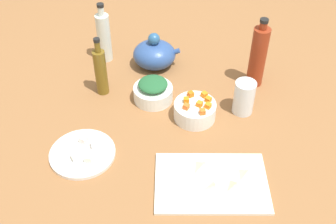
{
  "coord_description": "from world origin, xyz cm",
  "views": [
    {
      "loc": [
        6.99,
        -104.32,
        103.46
      ],
      "look_at": [
        0.0,
        0.0,
        8.0
      ],
      "focal_mm": 44.82,
      "sensor_mm": 36.0,
      "label": 1
    }
  ],
  "objects_px": {
    "bowl_carrots": "(195,111)",
    "bottle_1": "(104,37)",
    "bowl_greens": "(153,93)",
    "drinking_glass_0": "(244,97)",
    "bottle_2": "(101,71)",
    "plate_tofu": "(83,154)",
    "teapot": "(154,54)",
    "cutting_board": "(211,183)",
    "bottle_0": "(258,56)"
  },
  "relations": [
    {
      "from": "bowl_greens",
      "to": "bottle_0",
      "type": "bearing_deg",
      "value": 17.99
    },
    {
      "from": "bowl_greens",
      "to": "drinking_glass_0",
      "type": "distance_m",
      "value": 0.33
    },
    {
      "from": "cutting_board",
      "to": "bottle_0",
      "type": "height_order",
      "value": "bottle_0"
    },
    {
      "from": "bottle_0",
      "to": "teapot",
      "type": "bearing_deg",
      "value": 167.42
    },
    {
      "from": "bottle_0",
      "to": "drinking_glass_0",
      "type": "distance_m",
      "value": 0.18
    },
    {
      "from": "cutting_board",
      "to": "bowl_greens",
      "type": "distance_m",
      "value": 0.43
    },
    {
      "from": "bowl_greens",
      "to": "bottle_2",
      "type": "relative_size",
      "value": 0.61
    },
    {
      "from": "cutting_board",
      "to": "plate_tofu",
      "type": "xyz_separation_m",
      "value": [
        -0.41,
        0.09,
        0.0
      ]
    },
    {
      "from": "cutting_board",
      "to": "bowl_carrots",
      "type": "relative_size",
      "value": 2.31
    },
    {
      "from": "plate_tofu",
      "to": "bowl_carrots",
      "type": "xyz_separation_m",
      "value": [
        0.35,
        0.2,
        0.02
      ]
    },
    {
      "from": "bowl_greens",
      "to": "bowl_carrots",
      "type": "distance_m",
      "value": 0.18
    },
    {
      "from": "bowl_carrots",
      "to": "teapot",
      "type": "relative_size",
      "value": 0.8
    },
    {
      "from": "teapot",
      "to": "cutting_board",
      "type": "bearing_deg",
      "value": -69.16
    },
    {
      "from": "bottle_2",
      "to": "cutting_board",
      "type": "bearing_deg",
      "value": -45.44
    },
    {
      "from": "bowl_greens",
      "to": "bottle_2",
      "type": "xyz_separation_m",
      "value": [
        -0.19,
        0.03,
        0.07
      ]
    },
    {
      "from": "plate_tofu",
      "to": "bottle_2",
      "type": "xyz_separation_m",
      "value": [
        0.01,
        0.32,
        0.09
      ]
    },
    {
      "from": "bowl_greens",
      "to": "bottle_0",
      "type": "height_order",
      "value": "bottle_0"
    },
    {
      "from": "plate_tofu",
      "to": "teapot",
      "type": "relative_size",
      "value": 1.15
    },
    {
      "from": "bottle_2",
      "to": "drinking_glass_0",
      "type": "distance_m",
      "value": 0.52
    },
    {
      "from": "plate_tofu",
      "to": "bowl_greens",
      "type": "distance_m",
      "value": 0.35
    },
    {
      "from": "drinking_glass_0",
      "to": "bowl_carrots",
      "type": "bearing_deg",
      "value": -164.98
    },
    {
      "from": "cutting_board",
      "to": "teapot",
      "type": "distance_m",
      "value": 0.63
    },
    {
      "from": "drinking_glass_0",
      "to": "bottle_1",
      "type": "bearing_deg",
      "value": 152.04
    },
    {
      "from": "cutting_board",
      "to": "plate_tofu",
      "type": "distance_m",
      "value": 0.42
    },
    {
      "from": "cutting_board",
      "to": "bowl_carrots",
      "type": "bearing_deg",
      "value": 100.97
    },
    {
      "from": "bottle_1",
      "to": "teapot",
      "type": "bearing_deg",
      "value": -9.53
    },
    {
      "from": "plate_tofu",
      "to": "teapot",
      "type": "xyz_separation_m",
      "value": [
        0.19,
        0.5,
        0.05
      ]
    },
    {
      "from": "plate_tofu",
      "to": "bottle_1",
      "type": "height_order",
      "value": "bottle_1"
    },
    {
      "from": "bottle_2",
      "to": "drinking_glass_0",
      "type": "relative_size",
      "value": 1.86
    },
    {
      "from": "bowl_carrots",
      "to": "bottle_1",
      "type": "distance_m",
      "value": 0.5
    },
    {
      "from": "bowl_carrots",
      "to": "bottle_2",
      "type": "xyz_separation_m",
      "value": [
        -0.34,
        0.12,
        0.07
      ]
    },
    {
      "from": "drinking_glass_0",
      "to": "teapot",
      "type": "bearing_deg",
      "value": 143.1
    },
    {
      "from": "bowl_greens",
      "to": "teapot",
      "type": "bearing_deg",
      "value": 93.79
    },
    {
      "from": "teapot",
      "to": "bottle_2",
      "type": "height_order",
      "value": "bottle_2"
    },
    {
      "from": "bowl_greens",
      "to": "plate_tofu",
      "type": "bearing_deg",
      "value": -124.79
    },
    {
      "from": "bottle_1",
      "to": "drinking_glass_0",
      "type": "relative_size",
      "value": 1.98
    },
    {
      "from": "plate_tofu",
      "to": "teapot",
      "type": "bearing_deg",
      "value": 69.46
    },
    {
      "from": "bowl_carrots",
      "to": "bottle_1",
      "type": "relative_size",
      "value": 0.59
    },
    {
      "from": "drinking_glass_0",
      "to": "bottle_0",
      "type": "bearing_deg",
      "value": 71.66
    },
    {
      "from": "bottle_2",
      "to": "drinking_glass_0",
      "type": "bearing_deg",
      "value": -8.08
    },
    {
      "from": "cutting_board",
      "to": "bowl_carrots",
      "type": "distance_m",
      "value": 0.3
    },
    {
      "from": "teapot",
      "to": "bottle_1",
      "type": "xyz_separation_m",
      "value": [
        -0.2,
        0.03,
        0.05
      ]
    },
    {
      "from": "plate_tofu",
      "to": "drinking_glass_0",
      "type": "bearing_deg",
      "value": 25.2
    },
    {
      "from": "bowl_carrots",
      "to": "teapot",
      "type": "bearing_deg",
      "value": 119.34
    },
    {
      "from": "bowl_greens",
      "to": "bottle_2",
      "type": "bearing_deg",
      "value": 171.03
    },
    {
      "from": "plate_tofu",
      "to": "bowl_carrots",
      "type": "bearing_deg",
      "value": 29.56
    },
    {
      "from": "bottle_0",
      "to": "bottle_1",
      "type": "distance_m",
      "value": 0.61
    },
    {
      "from": "bowl_carrots",
      "to": "bottle_0",
      "type": "bearing_deg",
      "value": 43.27
    },
    {
      "from": "bowl_greens",
      "to": "teapot",
      "type": "height_order",
      "value": "teapot"
    },
    {
      "from": "cutting_board",
      "to": "bottle_2",
      "type": "xyz_separation_m",
      "value": [
        -0.4,
        0.41,
        0.09
      ]
    }
  ]
}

